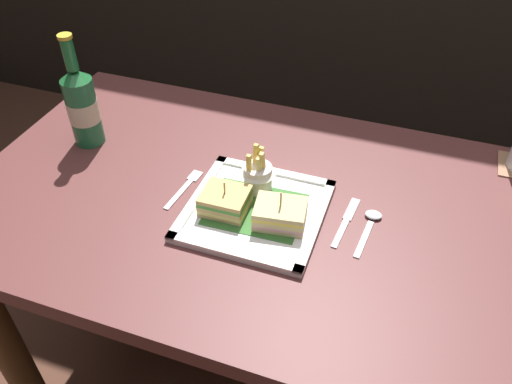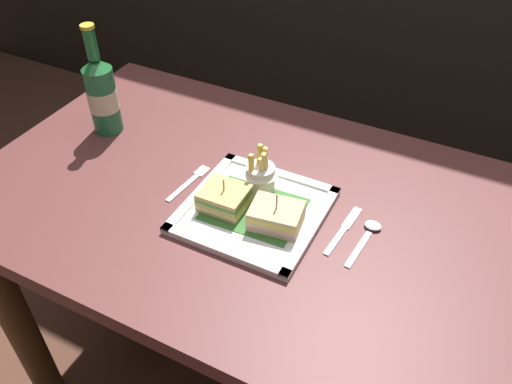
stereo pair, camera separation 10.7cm
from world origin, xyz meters
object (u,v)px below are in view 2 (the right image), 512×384
Objects in this scene: fries_cup at (261,173)px; spoon at (369,232)px; dining_table at (258,246)px; square_plate at (254,211)px; knife at (345,228)px; sandwich_half_right at (276,216)px; beer_bottle at (102,94)px; fork at (191,181)px; sandwich_half_left at (224,198)px.

spoon is (0.25, -0.02, -0.05)m from fries_cup.
square_plate is at bearing -73.34° from dining_table.
square_plate reaches higher than knife.
knife is (0.12, 0.06, -0.03)m from sandwich_half_right.
fries_cup is 0.38× the size of beer_bottle.
beer_bottle is 1.94× the size of fork.
spoon is (0.70, -0.06, -0.10)m from beer_bottle.
dining_table is 13.37× the size of sandwich_half_left.
square_plate is 2.49× the size of sandwich_half_right.
square_plate is 0.18m from fork.
beer_bottle is at bearing 174.02° from knife.
sandwich_half_right is 0.55m from beer_bottle.
sandwich_half_left is 0.12m from sandwich_half_right.
dining_table is at bearing -177.64° from spoon.
sandwich_half_right is (0.07, -0.06, 0.18)m from dining_table.
fries_cup is 0.75× the size of spoon.
sandwich_half_right reaches higher than fork.
dining_table is at bearing -179.48° from knife.
fork is at bearing 158.07° from sandwich_half_left.
fries_cup is (-0.08, 0.09, 0.02)m from sandwich_half_right.
fork is 0.41m from spoon.
fries_cup is at bearing -5.54° from beer_bottle.
fries_cup is at bearing 102.91° from dining_table.
fork is (-0.11, 0.05, -0.03)m from sandwich_half_left.
square_plate is 0.24m from spoon.
knife is at bearing 2.37° from fork.
fries_cup reaches higher than sandwich_half_left.
sandwich_half_right is 0.79× the size of fork.
square_plate is 2.00× the size of spoon.
beer_bottle is (-0.46, 0.07, 0.24)m from dining_table.
square_plate is 0.07m from sandwich_half_left.
knife is at bearing -6.97° from fries_cup.
fork is 0.91× the size of knife.
fries_cup reaches higher than spoon.
sandwich_half_right is at bearing -39.80° from dining_table.
beer_bottle reaches higher than sandwich_half_right.
spoon is at bearing 13.36° from sandwich_half_left.
dining_table is 0.15m from square_plate.
square_plate is 0.07m from sandwich_half_right.
beer_bottle reaches higher than fork.
beer_bottle is 0.32m from fork.
spoon is at bearing 9.73° from knife.
knife is (0.36, 0.01, 0.00)m from fork.
sandwich_half_right is at bearing -48.01° from fries_cup.
knife is (0.18, 0.04, -0.00)m from square_plate.
sandwich_half_right is at bearing -153.99° from knife.
dining_table is 4.63× the size of beer_bottle.
fries_cup is at bearing 131.99° from sandwich_half_right.
fries_cup reaches higher than sandwich_half_right.
dining_table is 0.29m from spoon.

